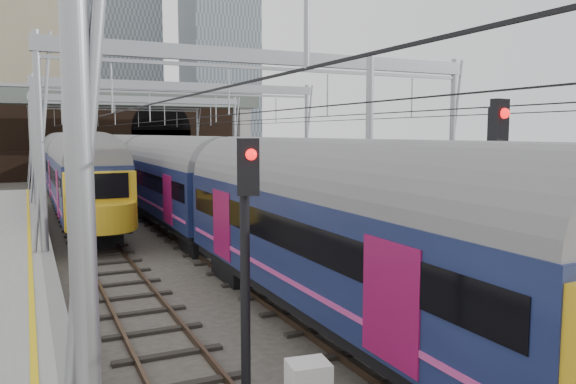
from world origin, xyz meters
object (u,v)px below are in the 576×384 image
train_main (144,172)px  signal_near_left (246,251)px  signal_near_centre (491,207)px  train_second (71,168)px

train_main → signal_near_left: (-3.57, -27.26, 0.57)m
train_main → signal_near_left: 27.50m
train_main → signal_near_centre: (1.63, -27.11, 0.96)m
signal_near_left → signal_near_centre: signal_near_centre is taller
train_main → signal_near_centre: signal_near_centre is taller
train_main → train_second: train_second is taller
signal_near_centre → signal_near_left: bearing=170.0°
signal_near_left → signal_near_centre: 5.22m
signal_near_left → signal_near_centre: (5.20, 0.16, 0.39)m
train_second → signal_near_left: (0.43, -31.61, 0.49)m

